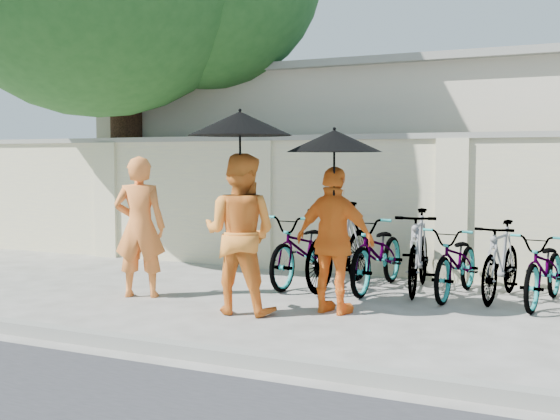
% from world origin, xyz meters
% --- Properties ---
extents(ground, '(80.00, 80.00, 0.00)m').
position_xyz_m(ground, '(0.00, 0.00, 0.00)').
color(ground, '#ABA8A0').
extents(kerb, '(40.00, 0.16, 0.12)m').
position_xyz_m(kerb, '(0.00, -1.70, 0.06)').
color(kerb, gray).
rests_on(kerb, ground).
extents(compound_wall, '(20.00, 0.30, 2.00)m').
position_xyz_m(compound_wall, '(1.00, 3.20, 1.00)').
color(compound_wall, beige).
rests_on(compound_wall, ground).
extents(building_behind, '(14.00, 6.00, 3.20)m').
position_xyz_m(building_behind, '(2.00, 7.00, 1.60)').
color(building_behind, beige).
rests_on(building_behind, ground).
extents(monk_left, '(0.75, 0.63, 1.75)m').
position_xyz_m(monk_left, '(-1.29, 0.34, 0.88)').
color(monk_left, orange).
rests_on(monk_left, ground).
extents(monk_center, '(0.92, 0.74, 1.78)m').
position_xyz_m(monk_center, '(0.27, 0.07, 0.89)').
color(monk_center, orange).
rests_on(monk_center, ground).
extents(parasol_center, '(1.14, 1.14, 1.22)m').
position_xyz_m(parasol_center, '(0.32, -0.01, 2.10)').
color(parasol_center, black).
rests_on(parasol_center, ground).
extents(monk_right, '(1.01, 0.55, 1.63)m').
position_xyz_m(monk_right, '(1.24, 0.49, 0.82)').
color(monk_right, orange).
rests_on(monk_right, ground).
extents(parasol_right, '(1.05, 1.05, 1.10)m').
position_xyz_m(parasol_right, '(1.26, 0.41, 1.91)').
color(parasol_right, black).
rests_on(parasol_right, ground).
extents(bike_0, '(0.74, 1.89, 0.98)m').
position_xyz_m(bike_0, '(0.23, 1.99, 0.49)').
color(bike_0, gray).
rests_on(bike_0, ground).
extents(bike_1, '(0.73, 1.93, 1.14)m').
position_xyz_m(bike_1, '(0.75, 1.98, 0.57)').
color(bike_1, gray).
rests_on(bike_1, ground).
extents(bike_2, '(0.69, 1.90, 0.99)m').
position_xyz_m(bike_2, '(1.26, 2.04, 0.50)').
color(bike_2, gray).
rests_on(bike_2, ground).
extents(bike_3, '(0.73, 1.83, 1.07)m').
position_xyz_m(bike_3, '(1.77, 2.11, 0.54)').
color(bike_3, gray).
rests_on(bike_3, ground).
extents(bike_4, '(0.71, 1.73, 0.89)m').
position_xyz_m(bike_4, '(2.29, 2.00, 0.45)').
color(bike_4, gray).
rests_on(bike_4, ground).
extents(bike_5, '(0.63, 1.65, 0.96)m').
position_xyz_m(bike_5, '(2.80, 2.04, 0.48)').
color(bike_5, gray).
rests_on(bike_5, ground).
extents(bike_6, '(0.80, 1.73, 0.87)m').
position_xyz_m(bike_6, '(3.32, 1.93, 0.44)').
color(bike_6, gray).
rests_on(bike_6, ground).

